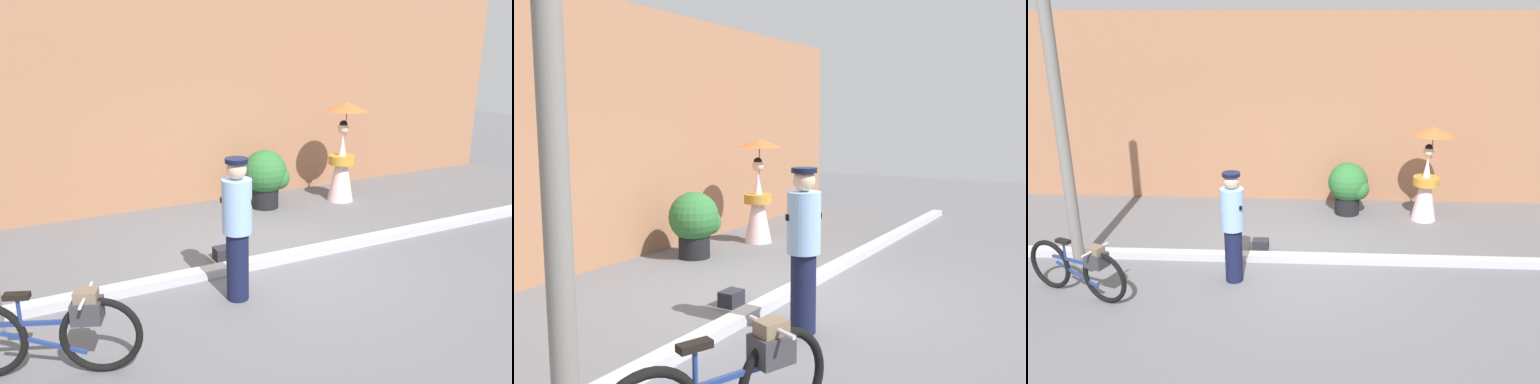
# 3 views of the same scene
# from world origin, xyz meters

# --- Properties ---
(ground_plane) EXTENTS (30.00, 30.00, 0.00)m
(ground_plane) POSITION_xyz_m (0.00, 0.00, 0.00)
(ground_plane) COLOR slate
(building_wall) EXTENTS (14.00, 0.40, 3.90)m
(building_wall) POSITION_xyz_m (0.00, 3.22, 1.95)
(building_wall) COLOR #9E6B4C
(building_wall) RESTS_ON ground_plane
(sidewalk_curb) EXTENTS (14.00, 0.20, 0.12)m
(sidewalk_curb) POSITION_xyz_m (0.00, 0.00, 0.06)
(sidewalk_curb) COLOR #B2B2B7
(sidewalk_curb) RESTS_ON ground_plane
(bicycle_near_officer) EXTENTS (1.66, 0.73, 0.83)m
(bicycle_near_officer) POSITION_xyz_m (-2.93, -1.26, 0.43)
(bicycle_near_officer) COLOR black
(bicycle_near_officer) RESTS_ON ground_plane
(person_officer) EXTENTS (0.34, 0.34, 1.69)m
(person_officer) POSITION_xyz_m (-0.84, -0.69, 0.90)
(person_officer) COLOR #141938
(person_officer) RESTS_ON ground_plane
(person_with_parasol) EXTENTS (0.76, 0.76, 1.84)m
(person_with_parasol) POSITION_xyz_m (2.50, 1.98, 0.91)
(person_with_parasol) COLOR silver
(person_with_parasol) RESTS_ON ground_plane
(potted_plant_by_door) EXTENTS (0.81, 0.79, 1.05)m
(potted_plant_by_door) POSITION_xyz_m (1.04, 2.22, 0.58)
(potted_plant_by_door) COLOR black
(potted_plant_by_door) RESTS_ON ground_plane
(backpack_on_pavement) EXTENTS (0.27, 0.21, 0.18)m
(backpack_on_pavement) POSITION_xyz_m (-0.56, 0.40, 0.10)
(backpack_on_pavement) COLOR #26262D
(backpack_on_pavement) RESTS_ON ground_plane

